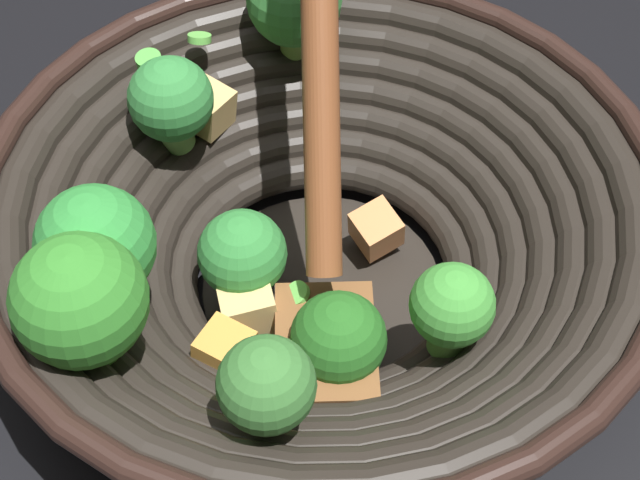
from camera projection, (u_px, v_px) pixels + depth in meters
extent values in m
plane|color=black|center=(322.00, 296.00, 0.54)|extent=(4.00, 4.00, 0.00)
cylinder|color=black|center=(322.00, 291.00, 0.54)|extent=(0.13, 0.13, 0.01)
torus|color=black|center=(322.00, 274.00, 0.53)|extent=(0.18, 0.18, 0.02)
torus|color=black|center=(322.00, 263.00, 0.52)|extent=(0.21, 0.21, 0.02)
torus|color=black|center=(322.00, 251.00, 0.51)|extent=(0.23, 0.23, 0.02)
torus|color=black|center=(322.00, 239.00, 0.50)|extent=(0.26, 0.26, 0.02)
torus|color=black|center=(322.00, 227.00, 0.49)|extent=(0.28, 0.28, 0.02)
torus|color=black|center=(322.00, 214.00, 0.49)|extent=(0.31, 0.31, 0.02)
torus|color=black|center=(322.00, 201.00, 0.48)|extent=(0.34, 0.34, 0.02)
torus|color=black|center=(322.00, 187.00, 0.47)|extent=(0.35, 0.35, 0.01)
cylinder|color=#6AA44F|center=(177.00, 136.00, 0.54)|extent=(0.03, 0.03, 0.02)
sphere|color=#34883E|center=(171.00, 99.00, 0.52)|extent=(0.05, 0.05, 0.05)
cylinder|color=#7AA44A|center=(295.00, 43.00, 0.57)|extent=(0.02, 0.02, 0.02)
cylinder|color=#7BAD57|center=(245.00, 283.00, 0.51)|extent=(0.02, 0.02, 0.01)
sphere|color=#32863A|center=(242.00, 254.00, 0.49)|extent=(0.05, 0.05, 0.05)
cylinder|color=#75AC44|center=(108.00, 288.00, 0.46)|extent=(0.03, 0.03, 0.02)
sphere|color=green|center=(95.00, 244.00, 0.44)|extent=(0.06, 0.06, 0.06)
cylinder|color=#64B042|center=(94.00, 343.00, 0.43)|extent=(0.03, 0.03, 0.02)
sphere|color=#35892C|center=(80.00, 300.00, 0.41)|extent=(0.06, 0.06, 0.06)
cylinder|color=#65A045|center=(447.00, 336.00, 0.47)|extent=(0.03, 0.03, 0.02)
sphere|color=green|center=(452.00, 305.00, 0.45)|extent=(0.04, 0.04, 0.04)
cylinder|color=#73B15E|center=(269.00, 418.00, 0.41)|extent=(0.02, 0.02, 0.02)
sphere|color=#3A7834|center=(266.00, 385.00, 0.39)|extent=(0.04, 0.04, 0.04)
cylinder|color=#87B446|center=(338.00, 367.00, 0.48)|extent=(0.03, 0.03, 0.01)
sphere|color=#256420|center=(338.00, 339.00, 0.46)|extent=(0.05, 0.05, 0.05)
cube|color=#E7BC71|center=(208.00, 108.00, 0.55)|extent=(0.03, 0.03, 0.03)
cube|color=#E6894D|center=(376.00, 229.00, 0.53)|extent=(0.03, 0.03, 0.03)
cube|color=gold|center=(224.00, 352.00, 0.47)|extent=(0.03, 0.03, 0.03)
cube|color=#DFBB73|center=(248.00, 307.00, 0.49)|extent=(0.04, 0.04, 0.03)
cylinder|color=#56B247|center=(149.00, 61.00, 0.52)|extent=(0.02, 0.02, 0.01)
cylinder|color=#6BC651|center=(297.00, 294.00, 0.49)|extent=(0.02, 0.02, 0.01)
cylinder|color=#6BC651|center=(199.00, 38.00, 0.54)|extent=(0.02, 0.02, 0.01)
cylinder|color=#6BC651|center=(322.00, 306.00, 0.49)|extent=(0.02, 0.02, 0.01)
cylinder|color=#56B247|center=(99.00, 279.00, 0.45)|extent=(0.02, 0.02, 0.01)
cube|color=brown|center=(326.00, 344.00, 0.47)|extent=(0.09, 0.08, 0.01)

